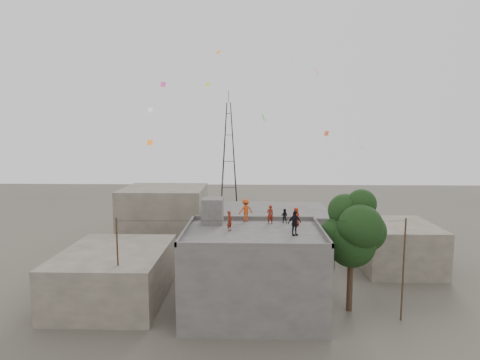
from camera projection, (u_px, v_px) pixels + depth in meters
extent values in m
plane|color=#4C473E|center=(253.00, 312.00, 29.78)|extent=(140.00, 140.00, 0.00)
cube|color=#4A4745|center=(253.00, 273.00, 29.40)|extent=(10.00, 8.00, 6.00)
cube|color=#4C4A47|center=(253.00, 232.00, 29.03)|extent=(10.00, 8.00, 0.10)
cube|color=#4A4745|center=(253.00, 218.00, 32.89)|extent=(10.00, 0.15, 0.30)
cube|color=#4A4745|center=(254.00, 245.00, 25.11)|extent=(10.00, 0.15, 0.30)
cube|color=#4A4745|center=(322.00, 230.00, 28.86)|extent=(0.15, 8.00, 0.30)
cube|color=#4A4745|center=(186.00, 229.00, 29.14)|extent=(0.15, 8.00, 0.30)
cube|color=#4A4745|center=(213.00, 211.00, 31.56)|extent=(1.60, 1.80, 2.00)
cube|color=#5A5247|center=(115.00, 275.00, 31.82)|extent=(8.00, 10.00, 4.00)
cube|color=#4A4745|center=(271.00, 232.00, 43.30)|extent=(12.00, 9.00, 5.00)
cube|color=#5A5247|center=(165.00, 218.00, 45.49)|extent=(9.00, 8.00, 7.00)
cube|color=#5A5247|center=(396.00, 246.00, 39.03)|extent=(7.00, 8.00, 4.40)
cylinder|color=black|center=(350.00, 284.00, 29.82)|extent=(0.44, 0.44, 4.00)
cylinder|color=black|center=(352.00, 263.00, 29.72)|extent=(0.64, 0.91, 2.14)
sphere|color=black|center=(351.00, 243.00, 29.43)|extent=(3.60, 3.60, 3.60)
sphere|color=black|center=(366.00, 231.00, 29.60)|extent=(3.00, 3.00, 3.00)
sphere|color=black|center=(338.00, 236.00, 29.90)|extent=(2.80, 2.80, 2.80)
sphere|color=black|center=(360.00, 227.00, 28.45)|extent=(3.20, 3.20, 3.20)
sphere|color=black|center=(345.00, 211.00, 30.06)|extent=(2.60, 2.60, 2.60)
sphere|color=black|center=(361.00, 204.00, 29.65)|extent=(2.20, 2.20, 2.20)
cylinder|color=black|center=(118.00, 270.00, 28.09)|extent=(0.12, 0.12, 7.40)
cylinder|color=black|center=(403.00, 270.00, 28.03)|extent=(0.12, 0.12, 7.40)
cylinder|color=black|center=(261.00, 221.00, 27.63)|extent=(20.00, 0.52, 0.02)
cylinder|color=black|center=(224.00, 156.00, 67.63)|extent=(1.27, 1.27, 18.01)
cylinder|color=black|center=(234.00, 156.00, 67.58)|extent=(1.27, 1.27, 18.01)
cylinder|color=black|center=(234.00, 156.00, 69.27)|extent=(1.27, 1.27, 18.01)
cylinder|color=black|center=(224.00, 156.00, 69.31)|extent=(1.27, 1.27, 18.01)
cube|color=black|center=(229.00, 187.00, 69.12)|extent=(2.36, 0.08, 0.08)
cube|color=black|center=(229.00, 187.00, 69.12)|extent=(0.08, 2.36, 0.08)
cube|color=black|center=(229.00, 161.00, 68.56)|extent=(1.81, 0.08, 0.08)
cube|color=black|center=(229.00, 161.00, 68.56)|extent=(0.08, 1.81, 0.08)
cube|color=black|center=(229.00, 135.00, 68.00)|extent=(1.26, 0.08, 0.08)
cube|color=black|center=(229.00, 135.00, 68.00)|extent=(0.08, 1.26, 0.08)
cube|color=black|center=(229.00, 113.00, 67.55)|extent=(0.82, 0.08, 0.08)
cube|color=black|center=(229.00, 113.00, 67.55)|extent=(0.08, 0.82, 0.08)
cylinder|color=black|center=(229.00, 97.00, 67.21)|extent=(0.08, 0.08, 2.00)
imported|color=maroon|center=(270.00, 215.00, 31.34)|extent=(0.62, 0.48, 1.51)
imported|color=#A52C12|center=(296.00, 217.00, 30.76)|extent=(0.83, 0.74, 1.42)
imported|color=black|center=(284.00, 216.00, 31.72)|extent=(0.67, 0.59, 1.15)
imported|color=black|center=(295.00, 223.00, 27.93)|extent=(1.12, 0.83, 1.76)
imported|color=#C74616|center=(246.00, 210.00, 32.30)|extent=(1.35, 1.10, 1.82)
imported|color=maroon|center=(230.00, 221.00, 29.21)|extent=(0.53, 0.63, 1.48)
plane|color=orange|center=(150.00, 142.00, 33.90)|extent=(0.57, 0.39, 0.44)
plane|color=red|center=(317.00, 71.00, 34.52)|extent=(0.32, 0.48, 0.42)
plane|color=#F4FF27|center=(208.00, 84.00, 36.96)|extent=(0.47, 0.52, 0.34)
plane|color=#292DE9|center=(361.00, 141.00, 29.17)|extent=(0.19, 0.50, 0.50)
plane|color=white|center=(150.00, 110.00, 38.88)|extent=(0.48, 0.21, 0.43)
plane|color=orange|center=(322.00, 55.00, 40.88)|extent=(0.07, 0.38, 0.37)
plane|color=green|center=(263.00, 117.00, 32.97)|extent=(0.27, 0.57, 0.51)
plane|color=#C94B2F|center=(327.00, 133.00, 36.67)|extent=(0.47, 0.30, 0.42)
plane|color=orange|center=(218.00, 52.00, 31.83)|extent=(0.47, 0.45, 0.29)
plane|color=#4892DA|center=(293.00, 57.00, 43.22)|extent=(0.17, 0.41, 0.38)
plane|color=#F14CAE|center=(163.00, 84.00, 34.00)|extent=(0.48, 0.40, 0.39)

